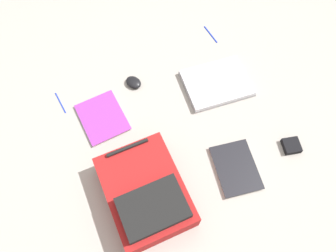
{
  "coord_description": "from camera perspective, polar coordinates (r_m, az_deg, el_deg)",
  "views": [
    {
      "loc": [
        -0.34,
        -0.61,
        1.48
      ],
      "look_at": [
        -0.01,
        0.05,
        0.02
      ],
      "focal_mm": 34.99,
      "sensor_mm": 36.0,
      "label": 1
    }
  ],
  "objects": [
    {
      "name": "pen_blue",
      "position": [
        2.01,
        7.44,
        15.6
      ],
      "size": [
        0.01,
        0.14,
        0.01
      ],
      "primitive_type": "cylinder",
      "rotation": [
        1.57,
        0.0,
        0.03
      ],
      "color": "#1933B2",
      "rests_on": "ground_plane"
    },
    {
      "name": "book_red",
      "position": [
        1.59,
        11.71,
        -7.19
      ],
      "size": [
        0.24,
        0.29,
        0.02
      ],
      "color": "silver",
      "rests_on": "ground_plane"
    },
    {
      "name": "ground_plane",
      "position": [
        1.63,
        0.98,
        -1.49
      ],
      "size": [
        3.45,
        3.45,
        0.0
      ],
      "primitive_type": "plane",
      "color": "gray"
    },
    {
      "name": "computer_mouse",
      "position": [
        1.78,
        -6.03,
        7.58
      ],
      "size": [
        0.1,
        0.11,
        0.03
      ],
      "primitive_type": "ellipsoid",
      "rotation": [
        0.0,
        0.0,
        3.54
      ],
      "color": "black",
      "rests_on": "ground_plane"
    },
    {
      "name": "backpack",
      "position": [
        1.45,
        -3.87,
        -11.65
      ],
      "size": [
        0.35,
        0.45,
        0.17
      ],
      "color": "maroon",
      "rests_on": "ground_plane"
    },
    {
      "name": "pen_black",
      "position": [
        1.8,
        -18.25,
        3.89
      ],
      "size": [
        0.02,
        0.14,
        0.01
      ],
      "primitive_type": "cylinder",
      "rotation": [
        1.57,
        0.0,
        0.06
      ],
      "color": "#1933B2",
      "rests_on": "ground_plane"
    },
    {
      "name": "laptop",
      "position": [
        1.78,
        8.47,
        7.39
      ],
      "size": [
        0.38,
        0.31,
        0.03
      ],
      "color": "#929296",
      "rests_on": "ground_plane"
    },
    {
      "name": "earbud_pouch",
      "position": [
        1.7,
        20.69,
        -3.23
      ],
      "size": [
        0.1,
        0.1,
        0.03
      ],
      "primitive_type": "cube",
      "rotation": [
        0.0,
        0.0,
        -0.3
      ],
      "color": "black",
      "rests_on": "ground_plane"
    },
    {
      "name": "book_blue",
      "position": [
        1.7,
        -11.34,
        1.46
      ],
      "size": [
        0.21,
        0.26,
        0.01
      ],
      "color": "silver",
      "rests_on": "ground_plane"
    }
  ]
}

